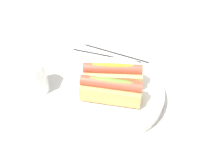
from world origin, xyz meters
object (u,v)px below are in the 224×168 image
at_px(serving_bowl, 112,94).
at_px(hotdog_back, 111,90).
at_px(water_glass, 34,79).
at_px(chopstick_near, 107,55).
at_px(chopstick_far, 116,53).
at_px(hotdog_front, 113,74).

relative_size(serving_bowl, hotdog_back, 1.75).
bearing_deg(water_glass, hotdog_back, 163.80).
bearing_deg(chopstick_near, serving_bowl, 112.29).
bearing_deg(chopstick_near, hotdog_back, 111.02).
bearing_deg(chopstick_far, water_glass, 60.34).
bearing_deg(chopstick_near, water_glass, 54.70).
distance_m(serving_bowl, water_glass, 0.21).
height_order(hotdog_front, chopstick_far, hotdog_front).
distance_m(hotdog_back, chopstick_far, 0.23).
bearing_deg(chopstick_far, hotdog_front, 110.78).
bearing_deg(hotdog_front, chopstick_near, -82.02).
distance_m(hotdog_front, chopstick_near, 0.17).
relative_size(hotdog_back, water_glass, 1.74).
xyz_separation_m(hotdog_back, chopstick_far, (-0.01, -0.22, -0.06)).
bearing_deg(serving_bowl, hotdog_back, 86.54).
bearing_deg(hotdog_back, hotdog_front, -93.46).
height_order(water_glass, chopstick_near, water_glass).
xyz_separation_m(hotdog_front, chopstick_near, (0.02, -0.15, -0.06)).
xyz_separation_m(hotdog_back, chopstick_near, (0.02, -0.21, -0.06)).
height_order(hotdog_back, chopstick_far, hotdog_back).
height_order(hotdog_back, water_glass, hotdog_back).
bearing_deg(water_glass, serving_bowl, 171.16).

